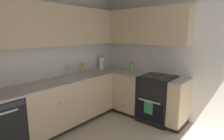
# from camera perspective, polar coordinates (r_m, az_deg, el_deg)

# --- Properties ---
(wall_back) EXTENTS (3.94, 0.05, 2.47)m
(wall_back) POSITION_cam_1_polar(r_m,az_deg,el_deg) (3.44, -22.71, 2.71)
(wall_back) COLOR silver
(wall_back) RESTS_ON ground_plane
(wall_right) EXTENTS (0.05, 3.26, 2.47)m
(wall_right) POSITION_cam_1_polar(r_m,az_deg,el_deg) (3.80, 17.69, 3.82)
(wall_right) COLOR silver
(wall_right) RESTS_ON ground_plane
(lower_cabinets_back) EXTENTS (1.82, 0.62, 0.85)m
(lower_cabinets_back) POSITION_cam_1_polar(r_m,az_deg,el_deg) (3.58, -13.36, -9.77)
(lower_cabinets_back) COLOR tan
(lower_cabinets_back) RESTS_ON ground_plane
(countertop_back) EXTENTS (3.02, 0.60, 0.03)m
(countertop_back) POSITION_cam_1_polar(r_m,az_deg,el_deg) (3.44, -13.71, -2.96)
(countertop_back) COLOR #B7A89E
(countertop_back) RESTS_ON lower_cabinets_back
(lower_cabinets_right) EXTENTS (0.62, 1.44, 0.85)m
(lower_cabinets_right) POSITION_cam_1_polar(r_m,az_deg,el_deg) (3.87, 9.59, -7.95)
(lower_cabinets_right) COLOR tan
(lower_cabinets_right) RESTS_ON ground_plane
(countertop_right) EXTENTS (0.60, 1.44, 0.03)m
(countertop_right) POSITION_cam_1_polar(r_m,az_deg,el_deg) (3.75, 9.79, -1.62)
(countertop_right) COLOR #B7A89E
(countertop_right) RESTS_ON lower_cabinets_right
(oven_range) EXTENTS (0.68, 0.62, 1.04)m
(oven_range) POSITION_cam_1_polar(r_m,az_deg,el_deg) (3.74, 13.96, -8.50)
(oven_range) COLOR black
(oven_range) RESTS_ON ground_plane
(upper_cabinets_back) EXTENTS (2.70, 0.34, 0.69)m
(upper_cabinets_back) POSITION_cam_1_polar(r_m,az_deg,el_deg) (3.37, -18.20, 13.06)
(upper_cabinets_back) COLOR tan
(upper_cabinets_right) EXTENTS (0.32, 1.99, 0.69)m
(upper_cabinets_right) POSITION_cam_1_polar(r_m,az_deg,el_deg) (3.87, 8.96, 13.20)
(upper_cabinets_right) COLOR tan
(sink) EXTENTS (0.64, 0.40, 0.10)m
(sink) POSITION_cam_1_polar(r_m,az_deg,el_deg) (3.50, -11.60, -3.00)
(sink) COLOR #B7B7BC
(sink) RESTS_ON countertop_back
(faucet) EXTENTS (0.07, 0.16, 0.18)m
(faucet) POSITION_cam_1_polar(r_m,az_deg,el_deg) (3.63, -13.65, -0.13)
(faucet) COLOR silver
(faucet) RESTS_ON countertop_back
(soap_bottle) EXTENTS (0.06, 0.06, 0.20)m
(soap_bottle) POSITION_cam_1_polar(r_m,az_deg,el_deg) (3.88, -8.98, 0.44)
(soap_bottle) COLOR gold
(soap_bottle) RESTS_ON countertop_back
(paper_towel_roll) EXTENTS (0.11, 0.11, 0.33)m
(paper_towel_roll) POSITION_cam_1_polar(r_m,az_deg,el_deg) (4.23, -3.30, 2.14)
(paper_towel_roll) COLOR white
(paper_towel_roll) RESTS_ON countertop_back
(oil_bottle) EXTENTS (0.07, 0.07, 0.22)m
(oil_bottle) POSITION_cam_1_polar(r_m,az_deg,el_deg) (3.88, 6.15, 0.74)
(oil_bottle) COLOR #729E66
(oil_bottle) RESTS_ON countertop_right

